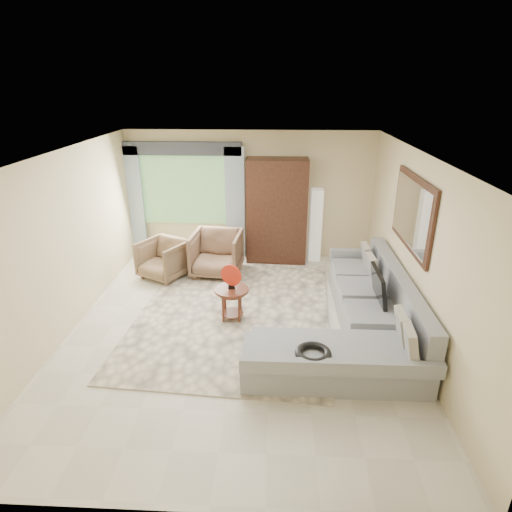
# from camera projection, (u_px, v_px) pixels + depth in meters

# --- Properties ---
(ground) EXTENTS (6.00, 6.00, 0.00)m
(ground) POSITION_uv_depth(u_px,v_px,m) (238.00, 328.00, 6.49)
(ground) COLOR silver
(ground) RESTS_ON ground
(area_rug) EXTENTS (3.28, 4.20, 0.02)m
(area_rug) POSITION_uv_depth(u_px,v_px,m) (234.00, 312.00, 6.92)
(area_rug) COLOR #F4E2C1
(area_rug) RESTS_ON ground
(sectional_sofa) EXTENTS (2.30, 3.46, 0.90)m
(sectional_sofa) POSITION_uv_depth(u_px,v_px,m) (361.00, 321.00, 6.14)
(sectional_sofa) COLOR gray
(sectional_sofa) RESTS_ON ground
(tv_screen) EXTENTS (0.14, 0.74, 0.48)m
(tv_screen) POSITION_uv_depth(u_px,v_px,m) (379.00, 286.00, 6.21)
(tv_screen) COLOR black
(tv_screen) RESTS_ON sectional_sofa
(garden_hose) EXTENTS (0.43, 0.43, 0.09)m
(garden_hose) POSITION_uv_depth(u_px,v_px,m) (313.00, 353.00, 4.98)
(garden_hose) COLOR black
(garden_hose) RESTS_ON sectional_sofa
(coffee_table) EXTENTS (0.53, 0.53, 0.53)m
(coffee_table) POSITION_uv_depth(u_px,v_px,m) (232.00, 303.00, 6.64)
(coffee_table) COLOR #4E2414
(coffee_table) RESTS_ON ground
(red_disc) EXTENTS (0.33, 0.15, 0.34)m
(red_disc) POSITION_uv_depth(u_px,v_px,m) (231.00, 275.00, 6.46)
(red_disc) COLOR red
(red_disc) RESTS_ON coffee_table
(armchair_left) EXTENTS (1.06, 1.07, 0.73)m
(armchair_left) POSITION_uv_depth(u_px,v_px,m) (163.00, 259.00, 8.06)
(armchair_left) COLOR #7C6244
(armchair_left) RESTS_ON ground
(armchair_right) EXTENTS (0.98, 1.01, 0.85)m
(armchair_right) POSITION_uv_depth(u_px,v_px,m) (217.00, 253.00, 8.17)
(armchair_right) COLOR brown
(armchair_right) RESTS_ON ground
(potted_plant) EXTENTS (0.54, 0.48, 0.58)m
(potted_plant) POSITION_uv_depth(u_px,v_px,m) (157.00, 247.00, 8.85)
(potted_plant) COLOR #999999
(potted_plant) RESTS_ON ground
(armoire) EXTENTS (1.20, 0.55, 2.10)m
(armoire) POSITION_uv_depth(u_px,v_px,m) (277.00, 211.00, 8.58)
(armoire) COLOR black
(armoire) RESTS_ON ground
(floor_lamp) EXTENTS (0.24, 0.24, 1.50)m
(floor_lamp) POSITION_uv_depth(u_px,v_px,m) (316.00, 225.00, 8.71)
(floor_lamp) COLOR silver
(floor_lamp) RESTS_ON ground
(window) EXTENTS (1.80, 0.04, 1.40)m
(window) POSITION_uv_depth(u_px,v_px,m) (184.00, 190.00, 8.76)
(window) COLOR #669E59
(window) RESTS_ON wall_back
(curtain_left) EXTENTS (0.40, 0.08, 2.30)m
(curtain_left) POSITION_uv_depth(u_px,v_px,m) (134.00, 203.00, 8.82)
(curtain_left) COLOR #9EB7CC
(curtain_left) RESTS_ON ground
(curtain_right) EXTENTS (0.40, 0.08, 2.30)m
(curtain_right) POSITION_uv_depth(u_px,v_px,m) (235.00, 204.00, 8.73)
(curtain_right) COLOR #9EB7CC
(curtain_right) RESTS_ON ground
(valance) EXTENTS (2.40, 0.12, 0.26)m
(valance) POSITION_uv_depth(u_px,v_px,m) (181.00, 148.00, 8.37)
(valance) COLOR #1E232D
(valance) RESTS_ON wall_back
(wall_mirror) EXTENTS (0.05, 1.70, 1.05)m
(wall_mirror) POSITION_uv_depth(u_px,v_px,m) (412.00, 213.00, 6.04)
(wall_mirror) COLOR black
(wall_mirror) RESTS_ON wall_right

